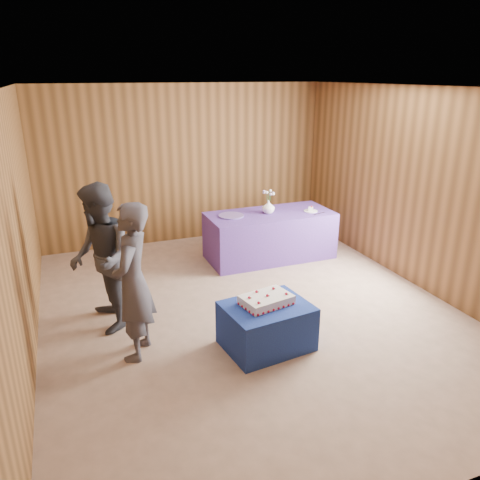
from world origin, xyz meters
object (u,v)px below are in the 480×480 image
vase (268,207)px  sheet_cake (266,300)px  cake_table (267,326)px  guest_left (133,282)px  guest_right (101,259)px  serving_table (270,235)px

vase → sheet_cake: bearing=-114.6°
cake_table → guest_left: size_ratio=0.54×
guest_left → guest_right: guest_right is taller
serving_table → vase: (-0.03, 0.01, 0.48)m
cake_table → vase: size_ratio=4.32×
serving_table → sheet_cake: (-1.12, -2.37, 0.17)m
serving_table → sheet_cake: 2.63m
serving_table → guest_left: 3.24m
vase → guest_right: (-2.69, -1.34, 0.01)m
sheet_cake → serving_table: bearing=52.9°
vase → guest_left: bearing=-139.8°
serving_table → guest_left: bearing=-140.5°
serving_table → vase: bearing=156.3°
cake_table → guest_right: guest_right is taller
guest_left → serving_table: bearing=154.2°
guest_right → serving_table: bearing=113.3°
cake_table → vase: (1.10, 2.42, 0.60)m
guest_left → cake_table: bearing=99.6°
vase → guest_right: guest_right is taller
serving_table → vase: vase is taller
cake_table → guest_left: guest_left is taller
vase → guest_left: 3.19m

